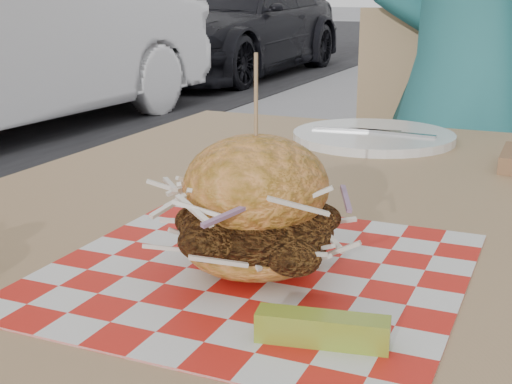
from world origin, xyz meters
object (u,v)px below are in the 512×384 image
Objects in this scene: diner at (462,93)px; patio_table at (276,276)px; car_dark at (233,25)px; patio_chair at (427,175)px; sandwich at (256,213)px.

diner is 1.29× the size of patio_table.
car_dark reaches higher than patio_table.
patio_table is at bearing -91.71° from patio_chair.
patio_chair is (3.42, -6.12, -0.03)m from car_dark.
patio_chair reaches higher than sandwich.
patio_chair is (-0.00, 1.01, -0.12)m from patio_table.
diner is 1.63× the size of patio_chair.
patio_table is (-0.08, -0.91, -0.10)m from diner.
patio_chair is at bearing -25.28° from diner.
car_dark is 7.91m from patio_table.
diner is at bearing -51.99° from patio_chair.
car_dark is at bearing 115.41° from sandwich.
diner is at bearing 88.47° from sandwich.
sandwich reaches higher than patio_table.
patio_table is (3.42, -7.13, 0.09)m from car_dark.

